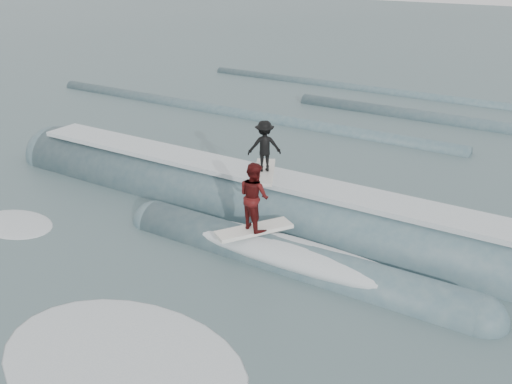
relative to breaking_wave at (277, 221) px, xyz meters
The scene contains 6 objects.
ground 5.15m from the breaking_wave, 93.26° to the right, with size 160.00×160.00×0.00m, color #3E565B.
breaking_wave is the anchor object (origin of this frame).
surfer_black 2.07m from the breaking_wave, 150.71° to the left, with size 1.42×2.03×1.58m.
surfer_red 2.38m from the breaking_wave, 77.62° to the right, with size 1.53×1.99×1.86m.
whitewater 5.98m from the breaking_wave, 90.31° to the right, with size 17.89×5.49×0.10m.
far_swells 12.56m from the breaking_wave, 94.68° to the left, with size 34.81×8.65×0.80m.
Camera 1 is at (7.60, -7.62, 7.21)m, focal length 40.00 mm.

